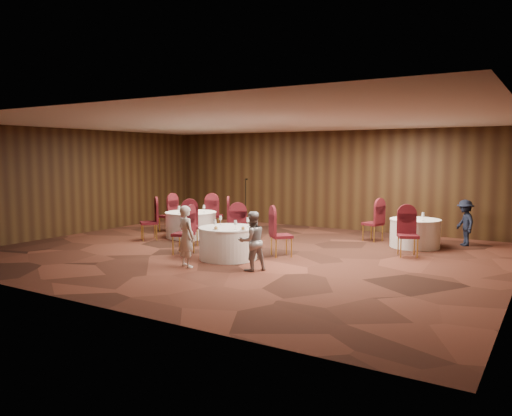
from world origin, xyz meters
The scene contains 15 objects.
ground centered at (0.00, 0.00, 0.00)m, with size 12.00×12.00×0.00m, color black.
room_shell centered at (0.00, 0.00, 1.96)m, with size 12.00×12.00×12.00m.
table_main centered at (0.08, -0.84, 0.38)m, with size 1.38×1.38×0.74m.
table_left centered at (-2.65, 1.16, 0.38)m, with size 1.51×1.51×0.74m.
table_right centered at (3.41, 2.94, 0.38)m, with size 1.30×1.30×0.74m.
chairs_main centered at (-0.19, -0.22, 0.50)m, with size 2.86×1.93×1.00m.
chairs_left centered at (-2.63, 1.17, 0.50)m, with size 3.22×3.03×1.00m.
chairs_right centered at (2.87, 2.45, 0.50)m, with size 2.08×2.33×1.00m.
tabletop_main centered at (0.29, -0.92, 0.84)m, with size 1.08×1.01×0.22m.
tabletop_left centered at (-2.65, 1.16, 0.82)m, with size 0.81×0.87×0.22m.
tabletop_right centered at (3.66, 2.70, 0.90)m, with size 0.08×0.08×0.22m.
mic_stand centered at (-2.71, 4.25, 0.47)m, with size 0.24×0.24×1.61m.
woman_a centered at (-0.18, -2.04, 0.67)m, with size 0.49×0.32×1.33m, color silver.
woman_b centered at (1.20, -1.58, 0.62)m, with size 0.61×0.47×1.25m, color #A2A1A6.
man_c centered at (4.49, 3.84, 0.62)m, with size 0.79×0.46×1.23m, color black.
Camera 1 is at (6.63, -10.26, 2.39)m, focal length 35.00 mm.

